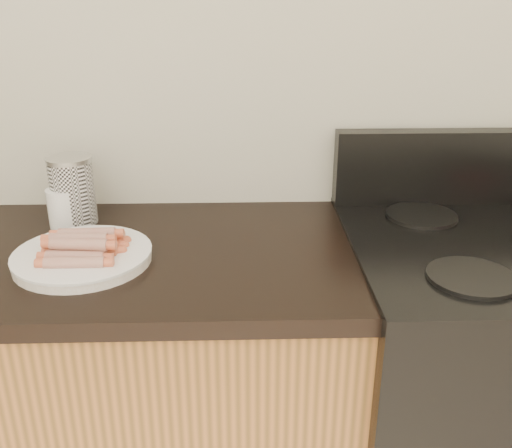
{
  "coord_description": "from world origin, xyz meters",
  "views": [
    {
      "loc": [
        0.14,
        0.5,
        1.45
      ],
      "look_at": [
        0.18,
        1.62,
        0.99
      ],
      "focal_mm": 40.0,
      "sensor_mm": 36.0,
      "label": 1
    }
  ],
  "objects_px": {
    "main_plate": "(83,258)",
    "mug": "(64,208)",
    "stove": "(486,402)",
    "side_plate": "(93,257)",
    "canister": "(73,190)"
  },
  "relations": [
    {
      "from": "main_plate",
      "to": "mug",
      "type": "height_order",
      "value": "mug"
    },
    {
      "from": "stove",
      "to": "mug",
      "type": "distance_m",
      "value": 1.2
    },
    {
      "from": "stove",
      "to": "side_plate",
      "type": "height_order",
      "value": "side_plate"
    },
    {
      "from": "main_plate",
      "to": "canister",
      "type": "relative_size",
      "value": 1.71
    },
    {
      "from": "stove",
      "to": "mug",
      "type": "height_order",
      "value": "mug"
    },
    {
      "from": "stove",
      "to": "canister",
      "type": "distance_m",
      "value": 1.2
    },
    {
      "from": "stove",
      "to": "mug",
      "type": "relative_size",
      "value": 9.26
    },
    {
      "from": "stove",
      "to": "main_plate",
      "type": "relative_size",
      "value": 3.08
    },
    {
      "from": "side_plate",
      "to": "canister",
      "type": "bearing_deg",
      "value": 112.77
    },
    {
      "from": "stove",
      "to": "canister",
      "type": "bearing_deg",
      "value": 169.86
    },
    {
      "from": "canister",
      "to": "mug",
      "type": "xyz_separation_m",
      "value": [
        -0.02,
        -0.02,
        -0.04
      ]
    },
    {
      "from": "stove",
      "to": "canister",
      "type": "xyz_separation_m",
      "value": [
        -1.06,
        0.19,
        0.53
      ]
    },
    {
      "from": "stove",
      "to": "main_plate",
      "type": "distance_m",
      "value": 1.08
    },
    {
      "from": "side_plate",
      "to": "mug",
      "type": "xyz_separation_m",
      "value": [
        -0.11,
        0.2,
        0.04
      ]
    },
    {
      "from": "stove",
      "to": "side_plate",
      "type": "relative_size",
      "value": 4.03
    }
  ]
}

